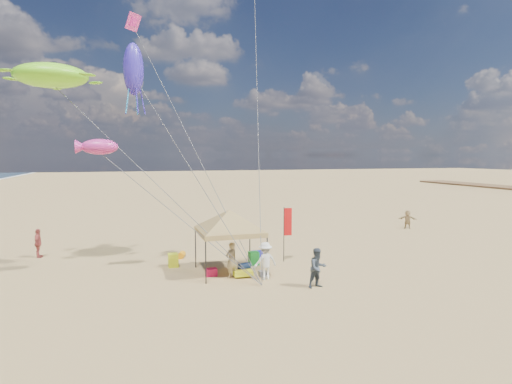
# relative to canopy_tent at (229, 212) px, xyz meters

# --- Properties ---
(ground) EXTENTS (280.00, 280.00, 0.00)m
(ground) POSITION_rel_canopy_tent_xyz_m (1.34, -3.09, -3.04)
(ground) COLOR tan
(ground) RESTS_ON ground
(canopy_tent) EXTENTS (5.93, 5.93, 3.65)m
(canopy_tent) POSITION_rel_canopy_tent_xyz_m (0.00, 0.00, 0.00)
(canopy_tent) COLOR black
(canopy_tent) RESTS_ON ground
(feather_flag) EXTENTS (0.46, 0.08, 3.01)m
(feather_flag) POSITION_rel_canopy_tent_xyz_m (3.52, 1.26, -1.03)
(feather_flag) COLOR black
(feather_flag) RESTS_ON ground
(cooler_red) EXTENTS (0.54, 0.38, 0.38)m
(cooler_red) POSITION_rel_canopy_tent_xyz_m (-1.00, -0.32, -2.85)
(cooler_red) COLOR #D31044
(cooler_red) RESTS_ON ground
(cooler_blue) EXTENTS (0.54, 0.38, 0.38)m
(cooler_blue) POSITION_rel_canopy_tent_xyz_m (2.23, 2.57, -2.85)
(cooler_blue) COLOR #1617B2
(cooler_blue) RESTS_ON ground
(bag_navy) EXTENTS (0.69, 0.54, 0.36)m
(bag_navy) POSITION_rel_canopy_tent_xyz_m (0.83, 0.28, -2.86)
(bag_navy) COLOR #0D1E3C
(bag_navy) RESTS_ON ground
(bag_orange) EXTENTS (0.54, 0.69, 0.36)m
(bag_orange) POSITION_rel_canopy_tent_xyz_m (-1.91, 3.72, -2.86)
(bag_orange) COLOR orange
(bag_orange) RESTS_ON ground
(chair_green) EXTENTS (0.50, 0.50, 0.70)m
(chair_green) POSITION_rel_canopy_tent_xyz_m (1.58, 1.12, -2.69)
(chair_green) COLOR #1A902B
(chair_green) RESTS_ON ground
(chair_yellow) EXTENTS (0.50, 0.50, 0.70)m
(chair_yellow) POSITION_rel_canopy_tent_xyz_m (-2.57, 1.95, -2.69)
(chair_yellow) COLOR #D4E419
(chair_yellow) RESTS_ON ground
(crate_grey) EXTENTS (0.34, 0.30, 0.28)m
(crate_grey) POSITION_rel_canopy_tent_xyz_m (1.34, -1.12, -2.90)
(crate_grey) COLOR slate
(crate_grey) RESTS_ON ground
(beach_cart) EXTENTS (0.90, 0.50, 0.24)m
(beach_cart) POSITION_rel_canopy_tent_xyz_m (0.42, -0.96, -2.84)
(beach_cart) COLOR yellow
(beach_cart) RESTS_ON ground
(person_near_a) EXTENTS (0.74, 0.64, 1.71)m
(person_near_a) POSITION_rel_canopy_tent_xyz_m (-0.14, -0.87, -2.18)
(person_near_a) COLOR tan
(person_near_a) RESTS_ON ground
(person_near_b) EXTENTS (0.96, 0.81, 1.77)m
(person_near_b) POSITION_rel_canopy_tent_xyz_m (3.13, -3.46, -2.16)
(person_near_b) COLOR #3C4752
(person_near_b) RESTS_ON ground
(person_near_c) EXTENTS (1.22, 0.82, 1.76)m
(person_near_c) POSITION_rel_canopy_tent_xyz_m (1.32, -1.59, -2.16)
(person_near_c) COLOR white
(person_near_c) RESTS_ON ground
(person_far_a) EXTENTS (0.47, 1.00, 1.66)m
(person_far_a) POSITION_rel_canopy_tent_xyz_m (-9.67, 6.27, -2.21)
(person_far_a) COLOR #AC4642
(person_far_a) RESTS_ON ground
(person_far_c) EXTENTS (1.35, 1.20, 1.48)m
(person_far_c) POSITION_rel_canopy_tent_xyz_m (16.52, 8.14, -2.30)
(person_far_c) COLOR tan
(person_far_c) RESTS_ON ground
(turtle_kite) EXTENTS (4.04, 3.56, 1.15)m
(turtle_kite) POSITION_rel_canopy_tent_xyz_m (-8.15, 2.76, 6.61)
(turtle_kite) COLOR #7FF71E
(turtle_kite) RESTS_ON ground
(fish_kite) EXTENTS (1.81, 1.23, 0.73)m
(fish_kite) POSITION_rel_canopy_tent_xyz_m (-5.95, 0.99, 3.17)
(fish_kite) COLOR #D12E8E
(fish_kite) RESTS_ON ground
(squid_kite) EXTENTS (1.03, 1.03, 2.45)m
(squid_kite) POSITION_rel_canopy_tent_xyz_m (-4.35, 1.07, 6.81)
(squid_kite) COLOR #3929BB
(squid_kite) RESTS_ON ground
(stunt_kite_pink) EXTENTS (1.08, 1.12, 0.99)m
(stunt_kite_pink) POSITION_rel_canopy_tent_xyz_m (-4.09, 8.82, 11.25)
(stunt_kite_pink) COLOR #FF3BA1
(stunt_kite_pink) RESTS_ON ground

